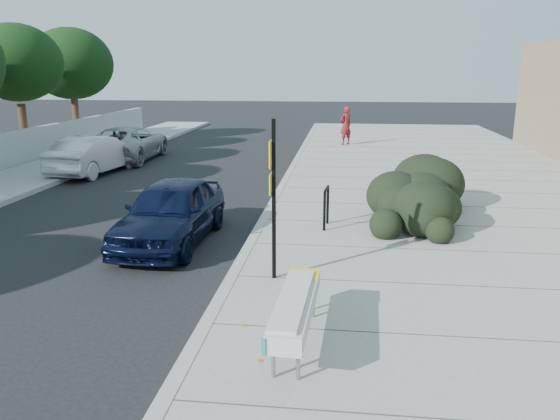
{
  "coord_description": "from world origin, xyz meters",
  "views": [
    {
      "loc": [
        2.02,
        -9.45,
        3.92
      ],
      "look_at": [
        0.7,
        1.75,
        1.0
      ],
      "focal_mm": 35.0,
      "sensor_mm": 36.0,
      "label": 1
    }
  ],
  "objects_px": {
    "bike_rack": "(326,203)",
    "suv_silver": "(128,143)",
    "bench": "(295,307)",
    "sedan_navy": "(171,212)",
    "sign_post": "(273,191)",
    "pedestrian": "(346,126)",
    "wagon_silver": "(95,155)"
  },
  "relations": [
    {
      "from": "bike_rack",
      "to": "pedestrian",
      "type": "bearing_deg",
      "value": 93.67
    },
    {
      "from": "suv_silver",
      "to": "pedestrian",
      "type": "bearing_deg",
      "value": -153.59
    },
    {
      "from": "sign_post",
      "to": "sedan_navy",
      "type": "bearing_deg",
      "value": 138.91
    },
    {
      "from": "bike_rack",
      "to": "bench",
      "type": "bearing_deg",
      "value": -86.73
    },
    {
      "from": "wagon_silver",
      "to": "suv_silver",
      "type": "height_order",
      "value": "suv_silver"
    },
    {
      "from": "bike_rack",
      "to": "suv_silver",
      "type": "relative_size",
      "value": 0.19
    },
    {
      "from": "sign_post",
      "to": "wagon_silver",
      "type": "height_order",
      "value": "sign_post"
    },
    {
      "from": "bench",
      "to": "pedestrian",
      "type": "bearing_deg",
      "value": 90.8
    },
    {
      "from": "suv_silver",
      "to": "pedestrian",
      "type": "distance_m",
      "value": 10.88
    },
    {
      "from": "wagon_silver",
      "to": "suv_silver",
      "type": "bearing_deg",
      "value": -82.55
    },
    {
      "from": "sedan_navy",
      "to": "suv_silver",
      "type": "distance_m",
      "value": 12.67
    },
    {
      "from": "suv_silver",
      "to": "sign_post",
      "type": "bearing_deg",
      "value": 119.47
    },
    {
      "from": "pedestrian",
      "to": "sign_post",
      "type": "bearing_deg",
      "value": 45.21
    },
    {
      "from": "bike_rack",
      "to": "sign_post",
      "type": "xyz_separation_m",
      "value": [
        -0.85,
        -3.5,
        1.06
      ]
    },
    {
      "from": "bike_rack",
      "to": "sedan_navy",
      "type": "height_order",
      "value": "sedan_navy"
    },
    {
      "from": "bench",
      "to": "sedan_navy",
      "type": "bearing_deg",
      "value": 127.27
    },
    {
      "from": "pedestrian",
      "to": "bike_rack",
      "type": "bearing_deg",
      "value": 47.49
    },
    {
      "from": "bike_rack",
      "to": "wagon_silver",
      "type": "bearing_deg",
      "value": 148.24
    },
    {
      "from": "bike_rack",
      "to": "sedan_navy",
      "type": "relative_size",
      "value": 0.23
    },
    {
      "from": "bench",
      "to": "wagon_silver",
      "type": "relative_size",
      "value": 0.53
    },
    {
      "from": "sign_post",
      "to": "pedestrian",
      "type": "height_order",
      "value": "sign_post"
    },
    {
      "from": "bike_rack",
      "to": "suv_silver",
      "type": "xyz_separation_m",
      "value": [
        -9.13,
        10.18,
        -0.0
      ]
    },
    {
      "from": "bike_rack",
      "to": "suv_silver",
      "type": "height_order",
      "value": "suv_silver"
    },
    {
      "from": "bench",
      "to": "wagon_silver",
      "type": "height_order",
      "value": "wagon_silver"
    },
    {
      "from": "wagon_silver",
      "to": "bike_rack",
      "type": "bearing_deg",
      "value": 150.33
    },
    {
      "from": "bench",
      "to": "suv_silver",
      "type": "xyz_separation_m",
      "value": [
        -8.92,
        16.16,
        0.03
      ]
    },
    {
      "from": "bench",
      "to": "sedan_navy",
      "type": "xyz_separation_m",
      "value": [
        -3.32,
        4.8,
        0.02
      ]
    },
    {
      "from": "bench",
      "to": "sign_post",
      "type": "distance_m",
      "value": 2.78
    },
    {
      "from": "bench",
      "to": "wagon_silver",
      "type": "xyz_separation_m",
      "value": [
        -8.92,
        12.89,
        0.02
      ]
    },
    {
      "from": "wagon_silver",
      "to": "suv_silver",
      "type": "xyz_separation_m",
      "value": [
        0.0,
        3.27,
        0.01
      ]
    },
    {
      "from": "bike_rack",
      "to": "wagon_silver",
      "type": "xyz_separation_m",
      "value": [
        -9.13,
        6.91,
        -0.01
      ]
    },
    {
      "from": "sedan_navy",
      "to": "sign_post",
      "type": "bearing_deg",
      "value": -39.09
    }
  ]
}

